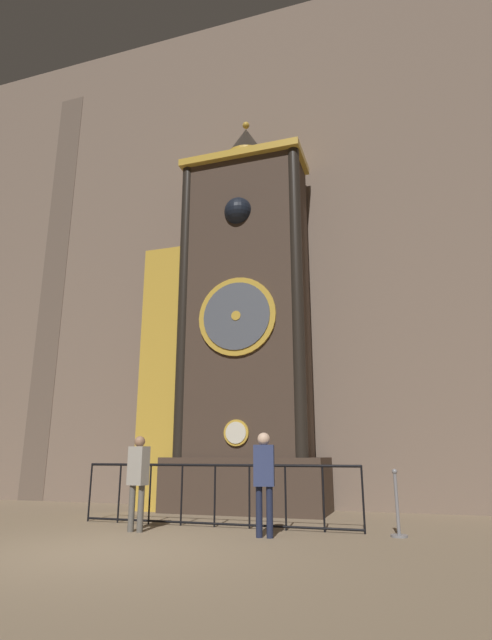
% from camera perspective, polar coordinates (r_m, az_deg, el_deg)
% --- Properties ---
extents(ground_plane, '(28.00, 28.00, 0.00)m').
position_cam_1_polar(ground_plane, '(7.84, -16.51, -24.17)').
color(ground_plane, '#847056').
extents(cathedral_back_wall, '(24.00, 0.32, 15.44)m').
position_cam_1_polar(cathedral_back_wall, '(15.10, -0.44, 9.97)').
color(cathedral_back_wall, '#7A6656').
rests_on(cathedral_back_wall, ground_plane).
extents(clock_tower, '(4.64, 1.81, 10.58)m').
position_cam_1_polar(clock_tower, '(12.90, -1.49, -0.87)').
color(clock_tower, '#423328').
rests_on(clock_tower, ground_plane).
extents(railing_fence, '(5.55, 0.05, 1.14)m').
position_cam_1_polar(railing_fence, '(10.02, -3.58, -18.98)').
color(railing_fence, black).
rests_on(railing_fence, ground_plane).
extents(visitor_near, '(0.38, 0.29, 1.64)m').
position_cam_1_polar(visitor_near, '(9.57, -12.23, -16.79)').
color(visitor_near, '#58554F').
rests_on(visitor_near, ground_plane).
extents(visitor_far, '(0.38, 0.28, 1.67)m').
position_cam_1_polar(visitor_far, '(8.75, 2.07, -17.08)').
color(visitor_far, '#1B213A').
rests_on(visitor_far, ground_plane).
extents(stanchion_post, '(0.28, 0.28, 1.08)m').
position_cam_1_polar(stanchion_post, '(9.22, 16.95, -20.46)').
color(stanchion_post, gray).
rests_on(stanchion_post, ground_plane).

